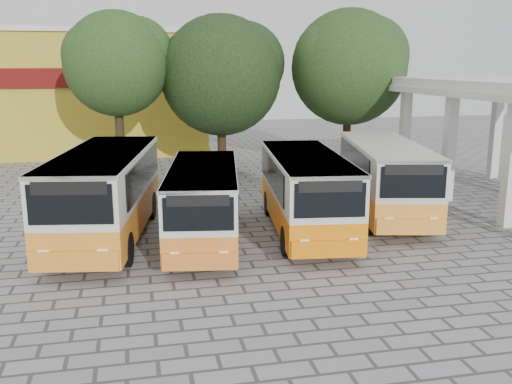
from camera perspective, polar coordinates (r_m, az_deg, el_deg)
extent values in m
plane|color=gray|center=(18.70, 6.96, -6.34)|extent=(90.00, 90.00, 0.00)
cube|color=silver|center=(30.66, 14.65, 5.62)|extent=(0.45, 0.45, 5.00)
cube|color=silver|center=(33.38, 22.85, 5.58)|extent=(0.45, 0.45, 5.00)
cube|color=#B19A23|center=(43.03, -19.21, 9.27)|extent=(20.00, 10.00, 8.00)
cube|color=#590C0A|center=(37.93, -20.24, 10.64)|extent=(20.00, 0.20, 1.20)
cube|color=silver|center=(43.03, -19.62, 14.78)|extent=(20.40, 10.40, 0.30)
cube|color=orange|center=(20.65, -14.73, -2.02)|extent=(3.97, 8.91, 1.13)
cube|color=beige|center=(20.35, -14.95, 1.68)|extent=(3.97, 8.91, 1.58)
cube|color=beige|center=(20.23, -15.07, 3.70)|extent=(4.02, 8.92, 0.13)
cube|color=black|center=(20.46, -18.62, 1.54)|extent=(1.22, 7.01, 1.13)
cube|color=black|center=(20.32, -11.26, 1.90)|extent=(1.22, 7.01, 1.13)
cube|color=black|center=(16.13, -15.61, -1.14)|extent=(2.29, 0.43, 1.13)
cube|color=black|center=(16.03, -15.70, 0.43)|extent=(2.03, 0.40, 0.37)
cylinder|color=black|center=(18.19, -18.68, -5.70)|extent=(0.30, 1.08, 1.08)
cylinder|color=black|center=(18.05, -11.31, -5.40)|extent=(0.30, 1.08, 1.08)
cylinder|color=black|center=(23.55, -17.23, -1.47)|extent=(0.30, 1.08, 1.08)
cylinder|color=black|center=(23.44, -11.57, -1.21)|extent=(0.30, 1.08, 1.08)
cube|color=orange|center=(19.74, -5.23, -2.75)|extent=(3.33, 7.59, 0.96)
cube|color=beige|center=(19.46, -5.30, 0.53)|extent=(3.33, 7.59, 1.35)
cube|color=beige|center=(19.34, -5.33, 2.33)|extent=(3.37, 7.60, 0.11)
cube|color=black|center=(19.37, -8.59, 0.42)|extent=(1.00, 5.99, 0.96)
cube|color=black|center=(19.62, -2.05, 0.72)|extent=(1.00, 5.99, 0.96)
cube|color=black|center=(15.90, -3.68, -2.16)|extent=(1.96, 0.36, 0.96)
cube|color=black|center=(15.81, -3.70, -0.81)|extent=(1.73, 0.33, 0.31)
cylinder|color=black|center=(17.49, -7.48, -6.13)|extent=(0.26, 0.92, 0.92)
cylinder|color=black|center=(17.74, -1.06, -5.75)|extent=(0.26, 0.92, 0.92)
cylinder|color=black|center=(22.05, -8.53, -2.18)|extent=(0.26, 0.92, 0.92)
cylinder|color=black|center=(22.25, -3.43, -1.93)|extent=(0.26, 0.92, 0.92)
cube|color=orange|center=(20.93, 4.96, -1.66)|extent=(3.31, 8.16, 1.04)
cube|color=beige|center=(20.66, 5.03, 1.70)|extent=(3.31, 8.16, 1.46)
cube|color=beige|center=(20.54, 5.07, 3.53)|extent=(3.36, 8.16, 0.12)
cube|color=black|center=(20.33, 1.77, 1.61)|extent=(0.83, 6.50, 1.04)
cube|color=black|center=(21.04, 8.18, 1.86)|extent=(0.83, 6.50, 1.04)
cube|color=black|center=(16.98, 8.98, -0.78)|extent=(2.12, 0.31, 1.04)
cube|color=black|center=(16.88, 9.03, 0.59)|extent=(1.88, 0.29, 0.34)
cylinder|color=black|center=(18.37, 4.09, -5.00)|extent=(0.28, 0.99, 0.99)
cylinder|color=black|center=(19.06, 10.30, -4.52)|extent=(0.28, 0.99, 0.99)
cylinder|color=black|center=(23.18, 0.55, -1.21)|extent=(0.28, 0.99, 0.99)
cylinder|color=black|center=(23.72, 5.60, -0.94)|extent=(0.28, 0.99, 0.99)
cube|color=orange|center=(23.80, 12.71, -0.10)|extent=(4.10, 8.48, 1.07)
cube|color=beige|center=(23.56, 12.86, 2.94)|extent=(4.10, 8.48, 1.50)
cube|color=beige|center=(23.45, 12.94, 4.59)|extent=(4.14, 8.49, 0.12)
cube|color=black|center=(23.06, 10.05, 2.90)|extent=(1.46, 6.58, 1.07)
cube|color=black|center=(24.10, 15.54, 3.05)|extent=(1.46, 6.58, 1.07)
cube|color=black|center=(19.98, 17.76, 0.98)|extent=(2.15, 0.51, 1.07)
cube|color=black|center=(19.91, 17.84, 2.18)|extent=(1.90, 0.46, 0.35)
cylinder|color=black|center=(21.12, 12.92, -2.89)|extent=(0.29, 1.02, 1.02)
cylinder|color=black|center=(22.12, 18.10, -2.50)|extent=(0.29, 1.02, 1.02)
cylinder|color=black|center=(25.86, 8.01, 0.16)|extent=(0.29, 1.02, 1.02)
cylinder|color=black|center=(26.69, 12.45, 0.38)|extent=(0.29, 1.02, 1.02)
cylinder|color=#332717|center=(31.48, -13.42, 5.16)|extent=(0.46, 0.46, 4.24)
sphere|color=#1D3B11|center=(31.23, -13.80, 12.36)|extent=(5.45, 5.45, 5.45)
sphere|color=#1D3B11|center=(31.52, -11.81, 13.45)|extent=(3.82, 3.82, 3.82)
sphere|color=#1D3B11|center=(31.06, -15.65, 13.01)|extent=(3.54, 3.54, 3.54)
cylinder|color=#322414|center=(32.03, -3.45, 5.44)|extent=(0.48, 0.48, 4.06)
sphere|color=black|center=(31.78, -3.53, 11.56)|extent=(6.56, 6.56, 6.56)
sphere|color=black|center=(32.29, -1.27, 12.76)|extent=(4.59, 4.59, 4.59)
sphere|color=black|center=(31.42, -5.61, 12.41)|extent=(4.26, 4.26, 4.26)
cylinder|color=#3E2815|center=(32.94, 9.05, 5.70)|extent=(0.45, 0.45, 4.27)
sphere|color=#1A340F|center=(32.70, 9.28, 12.21)|extent=(6.38, 6.38, 6.38)
sphere|color=#1A340F|center=(33.46, 11.22, 13.24)|extent=(4.47, 4.47, 4.47)
sphere|color=#1A340F|center=(32.13, 7.54, 13.11)|extent=(4.15, 4.15, 4.15)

